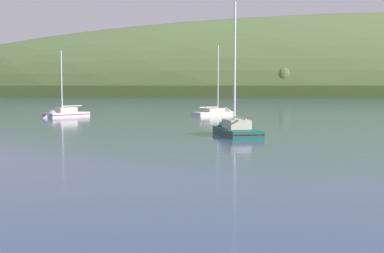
{
  "coord_description": "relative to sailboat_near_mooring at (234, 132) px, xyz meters",
  "views": [
    {
      "loc": [
        4.85,
        8.29,
        3.6
      ],
      "look_at": [
        3.23,
        42.62,
        0.99
      ],
      "focal_mm": 49.14,
      "sensor_mm": 36.0,
      "label": 1
    }
  ],
  "objects": [
    {
      "name": "sailboat_midwater_white",
      "position": [
        -1.01,
        26.77,
        -0.03
      ],
      "size": [
        5.96,
        5.08,
        9.62
      ],
      "rotation": [
        0.0,
        0.0,
        0.63
      ],
      "color": "white",
      "rests_on": "ground"
    },
    {
      "name": "sailboat_near_mooring",
      "position": [
        0.0,
        0.0,
        0.0
      ],
      "size": [
        3.76,
        6.7,
        10.95
      ],
      "rotation": [
        0.0,
        0.0,
        1.82
      ],
      "color": "#0F564C",
      "rests_on": "ground"
    },
    {
      "name": "sailboat_far_left",
      "position": [
        -19.49,
        21.5,
        -0.05
      ],
      "size": [
        5.19,
        5.98,
        8.7
      ],
      "rotation": [
        0.0,
        0.0,
        4.06
      ],
      "color": "#ADB2BC",
      "rests_on": "ground"
    }
  ]
}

